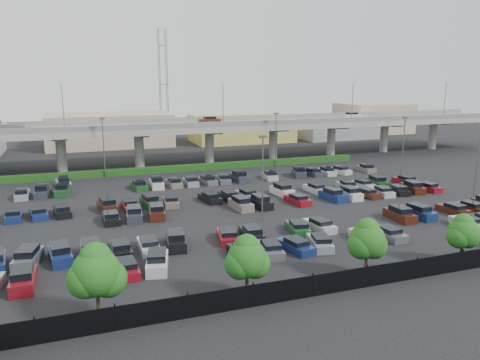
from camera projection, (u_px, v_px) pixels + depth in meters
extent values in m
plane|color=black|center=(240.00, 204.00, 63.83)|extent=(280.00, 280.00, 0.00)
cube|color=gray|center=(185.00, 128.00, 91.68)|extent=(150.00, 13.00, 1.10)
cube|color=#61625D|center=(192.00, 125.00, 85.71)|extent=(150.00, 0.50, 1.00)
cube|color=#61625D|center=(178.00, 120.00, 97.20)|extent=(150.00, 0.50, 1.00)
cylinder|color=gray|center=(61.00, 154.00, 84.92)|extent=(1.80, 1.80, 6.70)
cube|color=#61625D|center=(60.00, 136.00, 84.24)|extent=(2.60, 9.75, 0.50)
cylinder|color=gray|center=(139.00, 150.00, 89.54)|extent=(1.80, 1.80, 6.70)
cube|color=#61625D|center=(138.00, 133.00, 88.87)|extent=(2.60, 9.75, 0.50)
cylinder|color=gray|center=(209.00, 146.00, 94.17)|extent=(1.80, 1.80, 6.70)
cube|color=#61625D|center=(209.00, 130.00, 93.50)|extent=(2.60, 9.75, 0.50)
cylinder|color=gray|center=(273.00, 143.00, 98.80)|extent=(1.80, 1.80, 6.70)
cube|color=#61625D|center=(273.00, 128.00, 98.12)|extent=(2.60, 9.75, 0.50)
cylinder|color=gray|center=(331.00, 140.00, 103.43)|extent=(1.80, 1.80, 6.70)
cube|color=#61625D|center=(332.00, 126.00, 102.75)|extent=(2.60, 9.75, 0.50)
cylinder|color=gray|center=(384.00, 137.00, 108.06)|extent=(1.80, 1.80, 6.70)
cube|color=#61625D|center=(385.00, 124.00, 107.38)|extent=(2.60, 9.75, 0.50)
cylinder|color=gray|center=(433.00, 135.00, 112.68)|extent=(1.80, 1.80, 6.70)
cube|color=#61625D|center=(434.00, 122.00, 112.01)|extent=(2.60, 9.75, 0.50)
cube|color=#411C11|center=(210.00, 121.00, 96.22)|extent=(4.40, 1.82, 0.82)
cube|color=black|center=(210.00, 117.00, 96.08)|extent=(2.30, 1.60, 0.50)
cube|color=#BCBCBE|center=(352.00, 116.00, 107.46)|extent=(4.40, 1.82, 0.82)
cube|color=black|center=(352.00, 113.00, 107.32)|extent=(2.30, 1.60, 0.50)
cylinder|color=#505055|center=(63.00, 109.00, 77.83)|extent=(0.14, 0.14, 8.00)
cylinder|color=#505055|center=(223.00, 105.00, 87.08)|extent=(0.14, 0.14, 8.00)
cylinder|color=#505055|center=(352.00, 103.00, 96.34)|extent=(0.14, 0.14, 8.00)
cylinder|color=#505055|center=(445.00, 101.00, 104.27)|extent=(0.14, 0.14, 8.00)
cube|color=#113C12|center=(194.00, 167.00, 86.69)|extent=(66.00, 1.60, 1.10)
cube|color=black|center=(356.00, 279.00, 37.90)|extent=(70.00, 0.06, 1.80)
cylinder|color=black|center=(35.00, 331.00, 29.94)|extent=(0.10, 0.10, 2.00)
cylinder|color=black|center=(115.00, 317.00, 31.60)|extent=(0.10, 0.10, 2.00)
cylinder|color=black|center=(188.00, 305.00, 33.25)|extent=(0.10, 0.10, 2.00)
cylinder|color=black|center=(253.00, 295.00, 34.90)|extent=(0.10, 0.10, 2.00)
cylinder|color=black|center=(312.00, 285.00, 36.55)|extent=(0.10, 0.10, 2.00)
cylinder|color=black|center=(367.00, 276.00, 38.21)|extent=(0.10, 0.10, 2.00)
cylinder|color=black|center=(417.00, 268.00, 39.86)|extent=(0.10, 0.10, 2.00)
cylinder|color=black|center=(462.00, 260.00, 41.51)|extent=(0.10, 0.10, 2.00)
cylinder|color=#332316|center=(99.00, 308.00, 32.67)|extent=(0.26, 0.26, 2.18)
sphere|color=#185015|center=(96.00, 273.00, 32.10)|extent=(3.39, 3.39, 3.39)
sphere|color=#185015|center=(108.00, 279.00, 32.58)|extent=(2.67, 2.67, 2.67)
sphere|color=#185015|center=(86.00, 279.00, 31.88)|extent=(2.67, 2.67, 2.67)
sphere|color=#185015|center=(96.00, 259.00, 32.01)|extent=(2.30, 2.30, 2.30)
cylinder|color=#332316|center=(247.00, 288.00, 36.12)|extent=(0.26, 0.26, 1.96)
sphere|color=#185015|center=(247.00, 259.00, 35.61)|extent=(3.04, 3.04, 3.04)
sphere|color=#185015|center=(255.00, 264.00, 36.05)|extent=(2.39, 2.39, 2.39)
sphere|color=#185015|center=(240.00, 264.00, 35.41)|extent=(2.39, 2.39, 2.39)
sphere|color=#185015|center=(247.00, 247.00, 35.55)|extent=(2.06, 2.06, 2.06)
cylinder|color=#332316|center=(366.00, 267.00, 40.02)|extent=(0.26, 0.26, 1.97)
sphere|color=#185015|center=(367.00, 240.00, 39.51)|extent=(3.07, 3.07, 3.07)
sphere|color=#185015|center=(373.00, 245.00, 39.95)|extent=(2.41, 2.41, 2.41)
sphere|color=#185015|center=(362.00, 245.00, 39.30)|extent=(2.41, 2.41, 2.41)
sphere|color=#185015|center=(367.00, 230.00, 39.44)|extent=(2.08, 2.08, 2.08)
cylinder|color=#332316|center=(461.00, 255.00, 42.95)|extent=(0.26, 0.26, 1.80)
sphere|color=#185015|center=(463.00, 232.00, 42.48)|extent=(2.79, 2.79, 2.79)
sphere|color=#185015|center=(467.00, 236.00, 42.90)|extent=(2.19, 2.19, 2.19)
sphere|color=#185015|center=(459.00, 236.00, 42.29)|extent=(2.19, 2.19, 2.19)
sphere|color=#185015|center=(464.00, 224.00, 42.44)|extent=(1.89, 1.89, 1.89)
cube|color=maroon|center=(23.00, 281.00, 38.28)|extent=(1.88, 4.42, 1.05)
cube|color=black|center=(22.00, 272.00, 38.10)|extent=(1.64, 2.62, 0.65)
cube|color=#411C11|center=(94.00, 273.00, 40.12)|extent=(2.32, 4.58, 0.82)
cube|color=black|center=(93.00, 267.00, 39.80)|extent=(1.86, 2.47, 0.50)
cube|color=maroon|center=(126.00, 269.00, 41.03)|extent=(2.04, 4.49, 0.82)
cube|color=black|center=(126.00, 263.00, 40.71)|extent=(1.72, 2.38, 0.50)
cube|color=silver|center=(157.00, 264.00, 41.92)|extent=(2.75, 4.69, 1.05)
cube|color=black|center=(157.00, 255.00, 41.74)|extent=(2.14, 2.89, 0.65)
cube|color=black|center=(244.00, 254.00, 44.67)|extent=(2.12, 4.52, 0.82)
cube|color=black|center=(244.00, 248.00, 44.35)|extent=(1.76, 2.41, 0.50)
cube|color=#54565C|center=(270.00, 250.00, 45.58)|extent=(2.38, 4.60, 0.82)
cube|color=black|center=(271.00, 245.00, 45.26)|extent=(1.89, 2.49, 0.50)
cube|color=navy|center=(295.00, 247.00, 46.49)|extent=(2.63, 4.67, 0.82)
cube|color=black|center=(296.00, 241.00, 46.17)|extent=(2.01, 2.57, 0.50)
cube|color=gray|center=(320.00, 243.00, 47.40)|extent=(2.84, 4.71, 0.82)
cube|color=black|center=(321.00, 238.00, 47.08)|extent=(2.11, 2.62, 0.50)
cube|color=#B1B0B5|center=(366.00, 237.00, 49.21)|extent=(2.07, 4.50, 0.82)
cube|color=black|center=(367.00, 232.00, 48.89)|extent=(1.73, 2.39, 0.50)
cube|color=#54565C|center=(388.00, 234.00, 50.12)|extent=(2.10, 4.51, 0.82)
cube|color=black|center=(389.00, 229.00, 49.80)|extent=(1.75, 2.40, 0.50)
cube|color=#B1B0B5|center=(468.00, 224.00, 53.76)|extent=(2.15, 4.53, 0.82)
cube|color=black|center=(470.00, 219.00, 53.44)|extent=(1.77, 2.42, 0.50)
cube|color=#54565C|center=(28.00, 260.00, 42.88)|extent=(2.68, 4.68, 1.05)
cube|color=black|center=(27.00, 251.00, 42.70)|extent=(2.10, 2.87, 0.65)
cube|color=navy|center=(60.00, 256.00, 43.78)|extent=(2.39, 4.60, 1.05)
cube|color=black|center=(59.00, 248.00, 43.61)|extent=(1.94, 2.79, 0.65)
cube|color=#2F343D|center=(91.00, 252.00, 44.69)|extent=(1.82, 4.40, 1.05)
cube|color=black|center=(90.00, 244.00, 44.52)|extent=(1.60, 2.60, 0.65)
cube|color=black|center=(120.00, 250.00, 45.63)|extent=(1.98, 4.46, 0.82)
cube|color=black|center=(120.00, 244.00, 45.31)|extent=(1.68, 2.36, 0.50)
cube|color=#BCBCBE|center=(149.00, 246.00, 46.54)|extent=(1.84, 4.41, 0.82)
cube|color=black|center=(149.00, 241.00, 46.22)|extent=(1.61, 2.31, 0.50)
cube|color=black|center=(176.00, 242.00, 47.42)|extent=(2.37, 4.60, 1.05)
cube|color=black|center=(176.00, 234.00, 47.24)|extent=(1.92, 2.78, 0.65)
cube|color=maroon|center=(227.00, 237.00, 49.26)|extent=(2.55, 4.65, 0.82)
cube|color=black|center=(228.00, 232.00, 48.95)|extent=(1.97, 2.54, 0.50)
cube|color=black|center=(252.00, 234.00, 50.17)|extent=(2.18, 4.54, 0.82)
cube|color=black|center=(252.00, 229.00, 49.85)|extent=(1.79, 2.42, 0.50)
cube|color=#1C4E23|center=(298.00, 229.00, 51.99)|extent=(2.53, 4.64, 0.82)
cube|color=black|center=(299.00, 224.00, 51.67)|extent=(1.97, 2.54, 0.50)
cube|color=#B1B0B5|center=(319.00, 226.00, 52.90)|extent=(2.26, 4.56, 0.82)
cube|color=black|center=(321.00, 221.00, 52.58)|extent=(1.83, 2.45, 0.50)
cube|color=#411C11|center=(400.00, 216.00, 56.51)|extent=(1.94, 4.45, 1.05)
cube|color=black|center=(400.00, 209.00, 56.34)|extent=(1.67, 2.64, 0.65)
cube|color=navy|center=(418.00, 213.00, 57.42)|extent=(2.26, 4.56, 1.05)
cube|color=black|center=(419.00, 207.00, 57.24)|extent=(1.86, 2.75, 0.65)
cube|color=#411C11|center=(454.00, 210.00, 59.26)|extent=(2.09, 4.50, 0.82)
cube|color=black|center=(455.00, 206.00, 58.95)|extent=(1.74, 2.39, 0.50)
cube|color=#411C11|center=(470.00, 208.00, 60.17)|extent=(2.21, 4.55, 0.82)
cube|color=black|center=(472.00, 204.00, 59.85)|extent=(1.80, 2.44, 0.50)
cube|color=black|center=(111.00, 219.00, 55.74)|extent=(1.91, 4.44, 0.82)
cube|color=black|center=(111.00, 214.00, 55.42)|extent=(1.65, 2.33, 0.50)
cube|color=#2F343D|center=(134.00, 215.00, 56.62)|extent=(2.20, 4.54, 1.05)
cube|color=black|center=(134.00, 209.00, 56.45)|extent=(1.82, 2.73, 0.65)
cube|color=#411C11|center=(157.00, 213.00, 57.53)|extent=(2.36, 4.59, 1.05)
cube|color=black|center=(157.00, 207.00, 57.36)|extent=(1.92, 2.78, 0.65)
cube|color=#796A5F|center=(241.00, 205.00, 61.17)|extent=(2.21, 4.55, 1.05)
cube|color=black|center=(241.00, 199.00, 60.99)|extent=(1.83, 2.73, 0.65)
cube|color=black|center=(260.00, 203.00, 62.08)|extent=(2.06, 4.49, 1.05)
cube|color=black|center=(260.00, 197.00, 61.90)|extent=(1.74, 2.68, 0.65)
cube|color=maroon|center=(297.00, 201.00, 63.92)|extent=(2.30, 4.57, 0.82)
cube|color=black|center=(298.00, 196.00, 63.60)|extent=(1.85, 2.46, 0.50)
cube|color=navy|center=(333.00, 196.00, 65.71)|extent=(2.36, 4.59, 1.05)
cube|color=black|center=(333.00, 191.00, 65.54)|extent=(1.92, 2.78, 0.65)
cube|color=silver|center=(349.00, 195.00, 66.62)|extent=(1.84, 4.41, 1.05)
cube|color=black|center=(350.00, 189.00, 66.45)|extent=(1.61, 2.61, 0.65)
cube|color=#411C11|center=(366.00, 194.00, 67.56)|extent=(2.56, 4.65, 0.82)
cube|color=black|center=(367.00, 190.00, 67.24)|extent=(1.98, 2.54, 0.50)
cube|color=#BCBCBE|center=(382.00, 192.00, 68.46)|extent=(2.16, 4.53, 0.82)
cube|color=black|center=(383.00, 188.00, 68.15)|extent=(1.78, 2.42, 0.50)
cube|color=black|center=(397.00, 191.00, 69.37)|extent=(2.28, 4.57, 0.82)
cube|color=black|center=(399.00, 187.00, 69.06)|extent=(1.84, 2.46, 0.50)
cube|color=#411C11|center=(413.00, 189.00, 70.26)|extent=(2.42, 4.61, 1.05)
cube|color=black|center=(413.00, 183.00, 70.08)|extent=(1.95, 2.80, 0.65)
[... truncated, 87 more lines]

